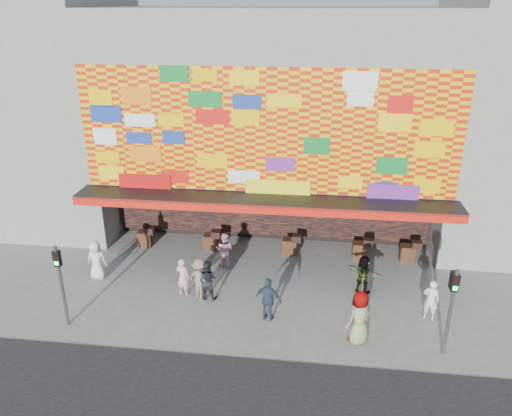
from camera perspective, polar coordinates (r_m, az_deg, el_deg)
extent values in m
plane|color=slate|center=(18.12, -0.30, -11.79)|extent=(90.00, 90.00, 0.00)
cube|color=gray|center=(23.22, 2.24, 13.31)|extent=(15.00, 8.00, 7.00)
cube|color=black|center=(25.46, 2.26, 2.50)|extent=(15.00, 6.00, 3.00)
cube|color=gray|center=(23.55, -16.60, -0.18)|extent=(0.40, 2.00, 3.00)
cube|color=gray|center=(22.33, 20.35, -1.94)|extent=(0.40, 2.00, 3.00)
cube|color=black|center=(19.71, 0.93, 1.05)|extent=(15.20, 1.60, 0.12)
cube|color=red|center=(19.05, 0.68, -0.22)|extent=(15.20, 0.04, 0.35)
cube|color=#EAB400|center=(19.47, 1.16, 8.66)|extent=(14.80, 0.08, 4.90)
cube|color=black|center=(22.52, 1.58, -0.11)|extent=(14.00, 0.25, 2.50)
cube|color=gray|center=(27.60, -26.39, 11.48)|extent=(11.00, 8.00, 12.00)
cylinder|color=#59595B|center=(17.89, -21.30, -8.36)|extent=(0.12, 0.12, 3.00)
cube|color=black|center=(17.40, -21.79, -5.38)|extent=(0.22, 0.18, 0.55)
cube|color=black|center=(17.27, -21.99, -5.14)|extent=(0.14, 0.02, 0.14)
cube|color=#19E533|center=(17.38, -21.87, -5.90)|extent=(0.14, 0.02, 0.14)
cylinder|color=#59595B|center=(16.51, 21.28, -11.11)|extent=(0.12, 0.12, 3.00)
cube|color=black|center=(15.98, 21.81, -7.95)|extent=(0.22, 0.18, 0.55)
cube|color=black|center=(15.84, 21.95, -7.72)|extent=(0.14, 0.02, 0.14)
cube|color=#19E533|center=(15.96, 21.82, -8.53)|extent=(0.14, 0.02, 0.14)
imported|color=silver|center=(20.71, -17.78, -5.68)|extent=(0.81, 0.56, 1.61)
imported|color=pink|center=(18.92, -8.37, -7.76)|extent=(0.64, 0.52, 1.50)
imported|color=black|center=(18.57, -5.65, -8.20)|extent=(0.75, 0.59, 1.53)
imported|color=#7D6C5A|center=(18.65, -6.42, -8.00)|extent=(1.18, 1.02, 1.58)
imported|color=#2C394D|center=(17.32, 1.43, -10.40)|extent=(1.01, 0.62, 1.61)
imported|color=gray|center=(19.29, 12.16, -7.42)|extent=(1.44, 1.07, 1.51)
imported|color=gray|center=(16.57, 11.73, -12.14)|extent=(1.08, 1.03, 1.86)
imported|color=silver|center=(18.39, 19.35, -9.87)|extent=(0.64, 0.52, 1.51)
imported|color=pink|center=(20.59, -3.62, -4.83)|extent=(0.85, 0.72, 1.54)
imported|color=beige|center=(15.93, 12.06, -8.65)|extent=(1.01, 1.03, 0.81)
cylinder|color=#4C3326|center=(16.39, 11.82, -11.21)|extent=(0.02, 0.02, 1.00)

